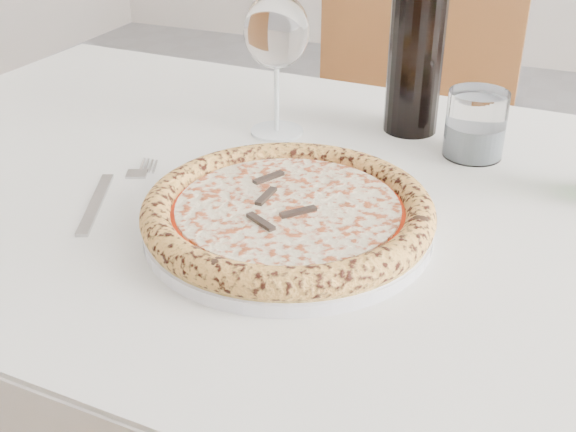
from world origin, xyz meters
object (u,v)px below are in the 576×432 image
(chair_far, at_px, (401,129))
(pizza, at_px, (288,211))
(wine_bottle, at_px, (417,39))
(dining_table, at_px, (319,261))
(plate, at_px, (288,225))
(wine_glass, at_px, (276,34))
(tumbler, at_px, (475,129))

(chair_far, xyz_separation_m, pizza, (0.09, -0.88, 0.25))
(pizza, height_order, wine_bottle, wine_bottle)
(pizza, bearing_deg, dining_table, 89.99)
(pizza, distance_m, wine_bottle, 0.36)
(chair_far, bearing_deg, plate, -84.19)
(dining_table, height_order, pizza, pizza)
(dining_table, bearing_deg, plate, -90.00)
(chair_far, xyz_separation_m, wine_glass, (-0.03, -0.62, 0.36))
(tumbler, bearing_deg, chair_far, 111.50)
(plate, xyz_separation_m, wine_bottle, (0.05, 0.34, 0.12))
(pizza, xyz_separation_m, wine_bottle, (0.05, 0.34, 0.10))
(dining_table, relative_size, tumbler, 15.92)
(wine_bottle, bearing_deg, dining_table, -101.43)
(pizza, height_order, tumbler, tumbler)
(chair_far, xyz_separation_m, plate, (0.09, -0.88, 0.23))
(wine_glass, height_order, wine_bottle, wine_bottle)
(dining_table, bearing_deg, pizza, -90.01)
(plate, distance_m, tumbler, 0.32)
(wine_glass, bearing_deg, plate, -64.20)
(wine_glass, bearing_deg, wine_bottle, 26.00)
(chair_far, relative_size, wine_glass, 4.78)
(chair_far, bearing_deg, wine_bottle, -75.78)
(plate, distance_m, wine_bottle, 0.36)
(chair_far, distance_m, pizza, 0.92)
(wine_glass, bearing_deg, chair_far, 86.94)
(chair_far, bearing_deg, wine_glass, -93.06)
(dining_table, bearing_deg, tumbler, 51.09)
(chair_far, height_order, plate, chair_far)
(chair_far, relative_size, wine_bottle, 3.04)
(plate, xyz_separation_m, tumbler, (0.15, 0.28, 0.03))
(dining_table, xyz_separation_m, wine_bottle, (0.05, 0.24, 0.23))
(plate, relative_size, wine_glass, 1.58)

